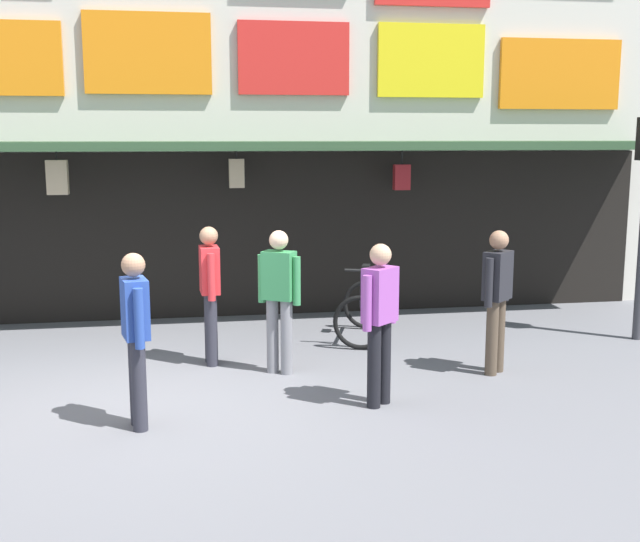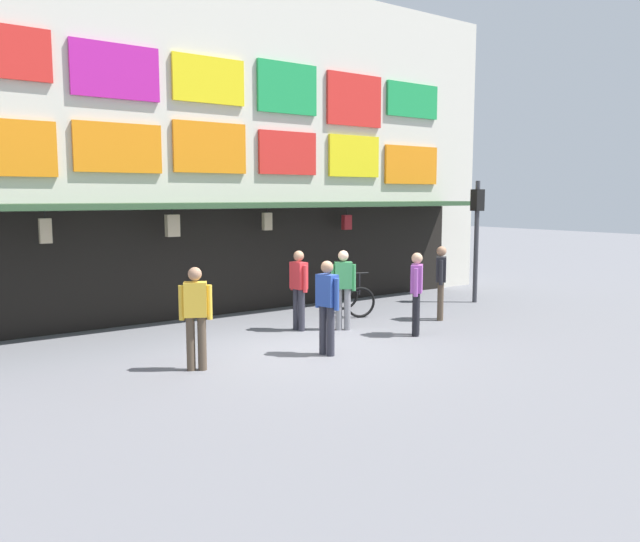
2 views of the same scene
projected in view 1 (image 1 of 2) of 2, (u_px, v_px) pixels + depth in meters
The scene contains 8 objects.
ground_plane at pixel (145, 406), 8.07m from camera, with size 80.00×80.00×0.00m, color slate.
shopfront at pixel (150, 53), 11.83m from camera, with size 18.00×2.60×8.00m.
bicycle_parked at pixel (364, 311), 10.66m from camera, with size 1.05×1.33×1.05m.
pedestrian_in_green at pixel (210, 287), 9.41m from camera, with size 0.24×0.53×1.68m.
pedestrian_in_black at pixel (279, 294), 9.04m from camera, with size 0.47×0.37×1.68m.
pedestrian_in_yellow at pixel (136, 331), 7.33m from camera, with size 0.29×0.52×1.68m.
pedestrian_in_red at pixel (380, 315), 7.95m from camera, with size 0.42×0.40×1.68m.
pedestrian_in_purple at pixel (497, 294), 9.04m from camera, with size 0.41×0.41×1.68m.
Camera 1 is at (0.49, -7.91, 2.75)m, focal length 44.12 mm.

